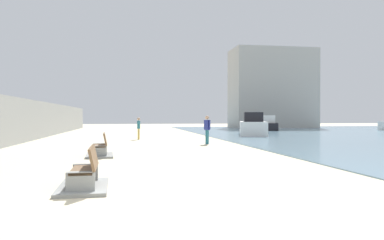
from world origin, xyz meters
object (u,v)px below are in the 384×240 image
at_px(bench_near, 85,179).
at_px(bench_far, 100,151).
at_px(person_standing, 139,127).
at_px(boat_far_left, 253,126).
at_px(boat_far_right, 268,125).
at_px(person_walking, 207,127).

height_order(bench_near, bench_far, same).
distance_m(person_standing, boat_far_left, 10.65).
height_order(person_standing, boat_far_left, boat_far_left).
xyz_separation_m(person_standing, boat_far_right, (15.62, 15.11, -0.24)).
relative_size(bench_near, person_standing, 1.33).
bearing_deg(boat_far_right, person_standing, -135.96).
xyz_separation_m(bench_near, boat_far_left, (11.70, 22.52, 0.57)).
distance_m(person_walking, boat_far_right, 23.46).
distance_m(bench_near, boat_far_right, 37.99).
bearing_deg(bench_near, boat_far_left, 62.55).
xyz_separation_m(bench_far, boat_far_left, (11.85, 15.18, 0.57)).
xyz_separation_m(bench_far, boat_far_right, (17.54, 26.43, 0.45)).
bearing_deg(person_standing, bench_near, -95.41).
bearing_deg(bench_near, person_standing, 84.59).
relative_size(person_standing, boat_far_left, 0.28).
xyz_separation_m(bench_far, person_standing, (1.92, 11.33, 0.69)).
bearing_deg(person_walking, bench_far, -134.11).
bearing_deg(boat_far_left, bench_far, -127.99).
height_order(bench_near, person_walking, person_walking).
distance_m(person_walking, boat_far_left, 10.88).
height_order(bench_near, boat_far_right, boat_far_right).
bearing_deg(person_walking, boat_far_right, 60.21).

